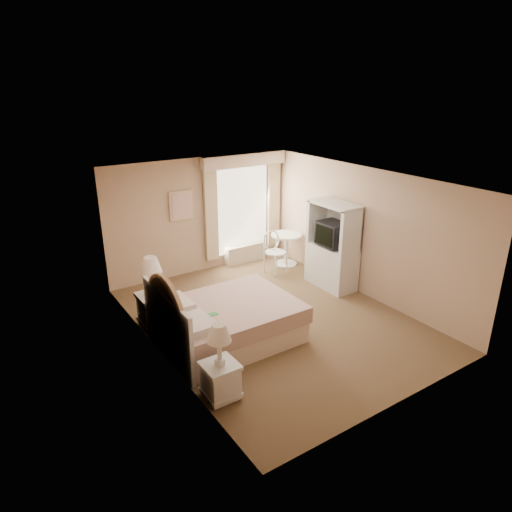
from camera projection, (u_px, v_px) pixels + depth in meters
room at (275, 253)px, 7.68m from camera, size 4.21×5.51×2.51m
window at (244, 206)px, 10.26m from camera, size 2.05×0.22×2.51m
framed_art at (181, 206)px, 9.46m from camera, size 0.52×0.04×0.62m
bed at (223, 322)px, 7.31m from camera, size 2.14×1.68×1.48m
nightstand_near at (220, 371)px, 5.97m from camera, size 0.45×0.45×1.09m
nightstand_far at (154, 301)px, 7.75m from camera, size 0.52×0.52×1.25m
round_table at (286, 244)px, 10.39m from camera, size 0.69×0.69×0.73m
cafe_chair at (274, 249)px, 9.95m from camera, size 0.49×0.49×0.94m
armoire at (332, 252)px, 9.20m from camera, size 0.53×1.06×1.76m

